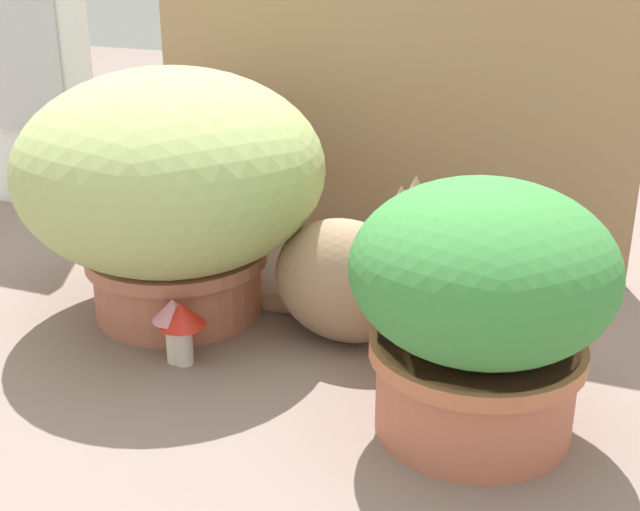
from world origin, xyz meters
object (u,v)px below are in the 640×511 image
(grass_planter, at_px, (172,183))
(leafy_planter, at_px, (480,302))
(mushroom_ornament_red, at_px, (182,321))
(cat, at_px, (354,276))
(mushroom_ornament_pink, at_px, (174,318))

(grass_planter, xyz_separation_m, leafy_planter, (0.59, -0.19, -0.05))
(leafy_planter, xyz_separation_m, mushroom_ornament_red, (-0.49, 0.01, -0.12))
(mushroom_ornament_red, bearing_deg, cat, 37.63)
(leafy_planter, distance_m, mushroom_ornament_pink, 0.52)
(leafy_planter, relative_size, mushroom_ornament_pink, 3.27)
(cat, height_order, mushroom_ornament_red, cat)
(leafy_planter, bearing_deg, grass_planter, 162.27)
(mushroom_ornament_red, bearing_deg, leafy_planter, -1.70)
(leafy_planter, bearing_deg, cat, 141.98)
(mushroom_ornament_pink, bearing_deg, mushroom_ornament_red, -6.85)
(grass_planter, distance_m, mushroom_ornament_red, 0.27)
(grass_planter, relative_size, cat, 1.46)
(grass_planter, bearing_deg, mushroom_ornament_red, -58.22)
(grass_planter, distance_m, cat, 0.37)
(leafy_planter, xyz_separation_m, mushroom_ornament_pink, (-0.50, 0.02, -0.12))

